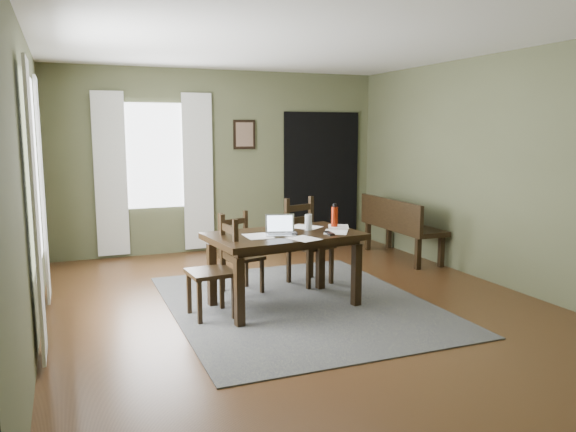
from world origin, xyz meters
name	(u,v)px	position (x,y,z in m)	size (l,w,h in m)	color
ground	(299,305)	(0.00, 0.00, -0.01)	(5.00, 6.00, 0.01)	#492C16
room_shell	(299,132)	(0.00, 0.00, 1.80)	(5.02, 6.02, 2.71)	#535739
rug	(299,304)	(0.00, 0.00, 0.01)	(2.60, 3.20, 0.01)	#454545
dining_table	(284,242)	(-0.16, 0.00, 0.68)	(1.62, 1.08, 0.76)	black
chair_end	(216,269)	(-0.90, -0.05, 0.48)	(0.46, 0.46, 0.97)	black
chair_back_left	(240,254)	(-0.44, 0.66, 0.44)	(0.48, 0.48, 0.89)	black
chair_back_right	(307,242)	(0.42, 0.73, 0.50)	(0.55, 0.55, 1.01)	black
bench	(398,223)	(2.14, 1.45, 0.51)	(0.49, 1.52, 0.86)	black
laptop	(280,229)	(-0.22, -0.05, 0.82)	(0.35, 0.31, 0.20)	#B7B7BC
computer_mouse	(294,234)	(-0.11, -0.13, 0.79)	(0.05, 0.09, 0.03)	#3F3F42
tv_remote	(329,233)	(0.25, -0.21, 0.78)	(0.05, 0.19, 0.02)	black
drinking_glass	(308,222)	(0.15, 0.08, 0.86)	(0.08, 0.08, 0.17)	silver
water_bottle	(334,216)	(0.49, 0.17, 0.89)	(0.09, 0.09, 0.25)	#AD260D
paper_a	(258,236)	(-0.46, -0.06, 0.77)	(0.25, 0.32, 0.00)	white
paper_b	(336,232)	(0.36, -0.13, 0.77)	(0.23, 0.30, 0.00)	white
paper_c	(305,227)	(0.19, 0.26, 0.77)	(0.24, 0.32, 0.00)	white
paper_d	(338,226)	(0.54, 0.15, 0.77)	(0.22, 0.28, 0.00)	white
paper_e	(304,239)	(-0.09, -0.34, 0.77)	(0.23, 0.30, 0.00)	white
window_left	(34,172)	(-2.47, 0.20, 1.45)	(0.01, 1.30, 1.70)	white
window_back	(155,156)	(-1.00, 2.97, 1.45)	(1.00, 0.01, 1.50)	white
curtain_left_near	(35,212)	(-2.44, -0.62, 1.20)	(0.03, 0.48, 2.30)	silver
curtain_left_far	(42,191)	(-2.44, 1.02, 1.20)	(0.03, 0.48, 2.30)	silver
curtain_back_left	(111,175)	(-1.62, 2.94, 1.20)	(0.44, 0.03, 2.30)	silver
curtain_back_right	(198,172)	(-0.38, 2.94, 1.20)	(0.44, 0.03, 2.30)	silver
framed_picture	(244,134)	(0.35, 2.97, 1.75)	(0.34, 0.03, 0.44)	black
doorway_back	(321,178)	(1.65, 2.97, 1.05)	(1.30, 0.03, 2.10)	black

